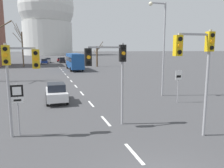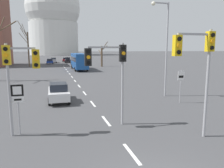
{
  "view_description": "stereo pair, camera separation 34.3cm",
  "coord_description": "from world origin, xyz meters",
  "views": [
    {
      "loc": [
        -3.51,
        -5.37,
        4.45
      ],
      "look_at": [
        0.15,
        6.43,
        2.47
      ],
      "focal_mm": 35.0,
      "sensor_mm": 36.0,
      "label": 1
    },
    {
      "loc": [
        -3.18,
        -5.46,
        4.45
      ],
      "look_at": [
        0.15,
        6.43,
        2.47
      ],
      "focal_mm": 35.0,
      "sensor_mm": 36.0,
      "label": 2
    }
  ],
  "objects": [
    {
      "name": "sedan_far_right",
      "position": [
        2.14,
        67.79,
        0.89
      ],
      "size": [
        1.79,
        4.49,
        1.76
      ],
      "color": "black",
      "rests_on": "ground_plane"
    },
    {
      "name": "sedan_distant_centre",
      "position": [
        -3.49,
        63.34,
        0.79
      ],
      "size": [
        1.94,
        3.94,
        1.56
      ],
      "color": "navy",
      "rests_on": "ground_plane"
    },
    {
      "name": "sedan_near_right",
      "position": [
        1.66,
        72.96,
        0.76
      ],
      "size": [
        1.72,
        4.04,
        1.47
      ],
      "color": "maroon",
      "rests_on": "ground_plane"
    },
    {
      "name": "street_lamp_right",
      "position": [
        6.95,
        12.9,
        5.2
      ],
      "size": [
        1.74,
        0.36,
        8.6
      ],
      "color": "#9E9EA3",
      "rests_on": "ground_plane"
    },
    {
      "name": "lane_stripe_4",
      "position": [
        0.0,
        20.78,
        0.0
      ],
      "size": [
        0.16,
        2.0,
        0.01
      ],
      "primitive_type": "cube",
      "color": "silver",
      "rests_on": "ground_plane"
    },
    {
      "name": "sedan_near_left",
      "position": [
        -2.32,
        68.77,
        0.85
      ],
      "size": [
        1.88,
        4.04,
        1.65
      ],
      "color": "#B7B7BC",
      "rests_on": "ground_plane"
    },
    {
      "name": "traffic_signal_near_right",
      "position": [
        3.64,
        3.54,
        4.09
      ],
      "size": [
        2.14,
        0.34,
        5.39
      ],
      "color": "#9E9EA3",
      "rests_on": "ground_plane"
    },
    {
      "name": "lane_stripe_0",
      "position": [
        0.0,
        2.78,
        0.0
      ],
      "size": [
        0.16,
        2.0,
        0.01
      ],
      "primitive_type": "cube",
      "color": "silver",
      "rests_on": "ground_plane"
    },
    {
      "name": "route_sign_post",
      "position": [
        -4.9,
        6.37,
        1.86
      ],
      "size": [
        0.6,
        0.08,
        2.72
      ],
      "color": "#9E9EA3",
      "rests_on": "ground_plane"
    },
    {
      "name": "lane_stripe_10",
      "position": [
        0.0,
        47.78,
        0.0
      ],
      "size": [
        0.16,
        2.0,
        0.01
      ],
      "primitive_type": "cube",
      "color": "silver",
      "rests_on": "ground_plane"
    },
    {
      "name": "speed_limit_sign",
      "position": [
        7.06,
        10.1,
        1.85
      ],
      "size": [
        0.6,
        0.08,
        2.73
      ],
      "color": "#9E9EA3",
      "rests_on": "ground_plane"
    },
    {
      "name": "bare_tree_left_far",
      "position": [
        -8.66,
        53.75,
        5.07
      ],
      "size": [
        2.53,
        3.16,
        11.24
      ],
      "color": "brown",
      "rests_on": "ground_plane"
    },
    {
      "name": "capitol_dome",
      "position": [
        0.0,
        168.06,
        27.38
      ],
      "size": [
        39.8,
        39.8,
        56.22
      ],
      "color": "silver",
      "rests_on": "ground_plane"
    },
    {
      "name": "lane_stripe_8",
      "position": [
        0.0,
        38.78,
        0.0
      ],
      "size": [
        0.16,
        2.0,
        0.01
      ],
      "primitive_type": "cube",
      "color": "silver",
      "rests_on": "ground_plane"
    },
    {
      "name": "lane_stripe_9",
      "position": [
        0.0,
        43.28,
        0.0
      ],
      "size": [
        0.16,
        2.0,
        0.01
      ],
      "primitive_type": "cube",
      "color": "silver",
      "rests_on": "ground_plane"
    },
    {
      "name": "lane_stripe_2",
      "position": [
        0.0,
        11.78,
        0.0
      ],
      "size": [
        0.16,
        2.0,
        0.01
      ],
      "primitive_type": "cube",
      "color": "silver",
      "rests_on": "ground_plane"
    },
    {
      "name": "sedan_mid_centre",
      "position": [
        -2.66,
        13.33,
        0.82
      ],
      "size": [
        1.73,
        3.95,
        1.61
      ],
      "color": "silver",
      "rests_on": "ground_plane"
    },
    {
      "name": "traffic_signal_near_left",
      "position": [
        -4.78,
        6.28,
        3.58
      ],
      "size": [
        1.72,
        0.34,
        4.74
      ],
      "color": "#9E9EA3",
      "rests_on": "ground_plane"
    },
    {
      "name": "traffic_signal_centre_tall",
      "position": [
        0.08,
        6.44,
        3.64
      ],
      "size": [
        2.36,
        0.34,
        4.79
      ],
      "color": "#9E9EA3",
      "rests_on": "ground_plane"
    },
    {
      "name": "bare_tree_right_near",
      "position": [
        9.35,
        48.78,
        2.85
      ],
      "size": [
        1.93,
        2.98,
        6.32
      ],
      "color": "brown",
      "rests_on": "ground_plane"
    },
    {
      "name": "lane_stripe_1",
      "position": [
        0.0,
        7.28,
        0.0
      ],
      "size": [
        0.16,
        2.0,
        0.01
      ],
      "primitive_type": "cube",
      "color": "silver",
      "rests_on": "ground_plane"
    },
    {
      "name": "lane_stripe_11",
      "position": [
        0.0,
        52.28,
        0.0
      ],
      "size": [
        0.16,
        2.0,
        0.01
      ],
      "primitive_type": "cube",
      "color": "silver",
      "rests_on": "ground_plane"
    },
    {
      "name": "city_bus",
      "position": [
        2.67,
        41.64,
        2.05
      ],
      "size": [
        2.66,
        10.8,
        3.48
      ],
      "color": "#19478C",
      "rests_on": "ground_plane"
    },
    {
      "name": "lane_stripe_5",
      "position": [
        0.0,
        25.28,
        0.0
      ],
      "size": [
        0.16,
        2.0,
        0.01
      ],
      "primitive_type": "cube",
      "color": "silver",
      "rests_on": "ground_plane"
    },
    {
      "name": "sedan_far_left",
      "position": [
        3.23,
        56.43,
        0.84
      ],
      "size": [
        1.84,
        4.55,
        1.66
      ],
      "color": "slate",
      "rests_on": "ground_plane"
    },
    {
      "name": "lane_stripe_7",
      "position": [
        0.0,
        34.28,
        0.0
      ],
      "size": [
        0.16,
        2.0,
        0.01
      ],
      "primitive_type": "cube",
      "color": "silver",
      "rests_on": "ground_plane"
    },
    {
      "name": "lane_stripe_6",
      "position": [
        0.0,
        29.78,
        0.0
      ],
      "size": [
        0.16,
        2.0,
        0.01
      ],
      "primitive_type": "cube",
      "color": "silver",
      "rests_on": "ground_plane"
    },
    {
      "name": "lane_stripe_3",
      "position": [
        0.0,
        16.28,
        0.0
      ],
      "size": [
        0.16,
        2.0,
        0.01
      ],
      "primitive_type": "cube",
      "color": "silver",
      "rests_on": "ground_plane"
    }
  ]
}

